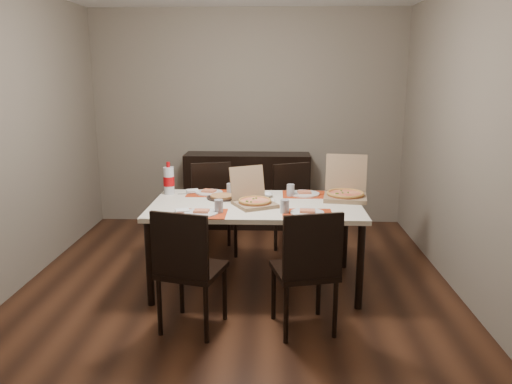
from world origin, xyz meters
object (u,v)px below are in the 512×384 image
chair_near_right (307,267)px  sideboard (247,190)px  pizza_box_center (253,199)px  chair_far_right (296,205)px  dip_bowl (265,195)px  dining_table (256,211)px  chair_near_left (188,266)px  chair_far_left (214,204)px  soda_bottle (169,180)px

chair_near_right → sideboard: bearing=102.1°
sideboard → pizza_box_center: (0.15, -1.83, 0.35)m
chair_far_right → dip_bowl: (-0.31, -0.62, 0.25)m
dining_table → pizza_box_center: (-0.02, -0.07, 0.12)m
dining_table → chair_near_left: 0.99m
chair_far_left → dining_table: bearing=-61.1°
chair_far_left → pizza_box_center: (0.46, -0.93, 0.29)m
pizza_box_center → dining_table: bearing=73.5°
sideboard → chair_near_left: (-0.29, -2.63, 0.06)m
dining_table → chair_far_right: 0.95m
chair_near_left → dip_bowl: (0.53, 1.09, 0.25)m
dining_table → chair_far_right: chair_far_right is taller
dining_table → chair_far_right: (0.38, 0.86, -0.17)m
chair_near_left → soda_bottle: 1.28m
chair_near_left → soda_bottle: bearing=107.2°
chair_near_right → soda_bottle: (-1.21, 1.16, 0.37)m
dining_table → dip_bowl: (0.08, 0.23, 0.08)m
sideboard → soda_bottle: size_ratio=4.98×
dining_table → chair_far_left: (-0.48, 0.86, -0.17)m
sideboard → pizza_box_center: 1.87m
dining_table → chair_far_left: size_ratio=1.94×
chair_far_left → soda_bottle: (-0.34, -0.55, 0.37)m
sideboard → dining_table: size_ratio=0.83×
chair_far_right → chair_near_right: bearing=-89.7°
chair_near_left → chair_far_right: bearing=63.9°
chair_near_right → chair_far_right: 1.70m
chair_near_right → pizza_box_center: bearing=118.0°
sideboard → chair_far_right: 1.07m
dining_table → soda_bottle: bearing=158.9°
dining_table → chair_near_left: bearing=-117.9°
chair_near_right → pizza_box_center: size_ratio=2.06×
chair_far_right → dip_bowl: size_ratio=7.20×
sideboard → dining_table: sideboard is taller
pizza_box_center → dip_bowl: bearing=72.1°
sideboard → dip_bowl: sideboard is taller
chair_near_right → chair_far_right: size_ratio=1.00×
sideboard → chair_far_left: chair_far_left is taller
chair_near_left → pizza_box_center: size_ratio=2.06×
chair_far_left → chair_far_right: same height
dining_table → soda_bottle: (-0.82, 0.32, 0.19)m
chair_far_right → pizza_box_center: 1.05m
chair_far_right → soda_bottle: bearing=-155.8°
chair_far_right → dip_bowl: chair_far_right is taller
chair_near_left → chair_far_left: 1.72m
sideboard → chair_near_left: 2.64m
chair_far_right → soda_bottle: (-1.20, -0.54, 0.37)m
chair_far_right → sideboard: bearing=121.2°
dining_table → dip_bowl: size_ratio=13.94×
sideboard → chair_near_left: bearing=-96.2°
chair_near_left → chair_near_right: same height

